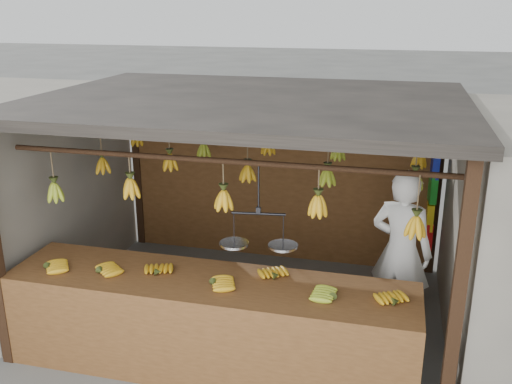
# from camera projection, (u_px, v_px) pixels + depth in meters

# --- Properties ---
(ground) EXTENTS (80.00, 80.00, 0.00)m
(ground) POSITION_uv_depth(u_px,v_px,m) (250.00, 309.00, 6.45)
(ground) COLOR #5B5B57
(stall) EXTENTS (4.30, 3.30, 2.40)m
(stall) POSITION_uv_depth(u_px,v_px,m) (257.00, 132.00, 6.13)
(stall) COLOR black
(stall) RESTS_ON ground
(counter) EXTENTS (3.77, 0.86, 0.96)m
(counter) POSITION_uv_depth(u_px,v_px,m) (205.00, 305.00, 5.10)
(counter) COLOR brown
(counter) RESTS_ON ground
(hanging_bananas) EXTENTS (3.63, 2.21, 0.40)m
(hanging_bananas) POSITION_uv_depth(u_px,v_px,m) (248.00, 172.00, 5.95)
(hanging_bananas) COLOR #92A523
(hanging_bananas) RESTS_ON ground
(balance_scale) EXTENTS (0.69, 0.31, 0.76)m
(balance_scale) POSITION_uv_depth(u_px,v_px,m) (258.00, 240.00, 5.04)
(balance_scale) COLOR black
(balance_scale) RESTS_ON ground
(vendor) EXTENTS (0.74, 0.61, 1.75)m
(vendor) POSITION_uv_depth(u_px,v_px,m) (401.00, 252.00, 5.82)
(vendor) COLOR white
(vendor) RESTS_ON ground
(bag_bundles) EXTENTS (0.08, 0.26, 1.25)m
(bag_bundles) POSITION_uv_depth(u_px,v_px,m) (432.00, 201.00, 6.93)
(bag_bundles) COLOR #1426BF
(bag_bundles) RESTS_ON ground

